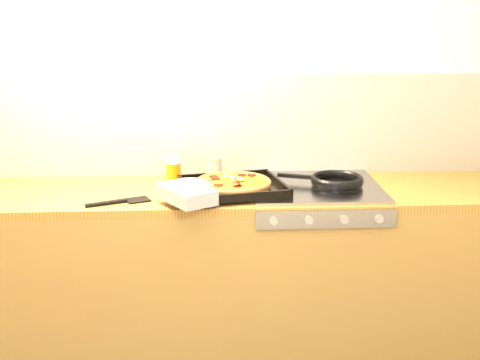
{
  "coord_description": "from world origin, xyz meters",
  "views": [
    {
      "loc": [
        -0.07,
        -1.87,
        1.74
      ],
      "look_at": [
        0.1,
        1.08,
        0.95
      ],
      "focal_mm": 50.0,
      "sensor_mm": 36.0,
      "label": 1
    }
  ],
  "objects": [
    {
      "name": "frying_pan",
      "position": [
        0.54,
        1.08,
        0.94
      ],
      "size": [
        0.43,
        0.31,
        0.04
      ],
      "color": "black",
      "rests_on": "stovetop"
    },
    {
      "name": "wooden_spoon",
      "position": [
        0.12,
        1.3,
        0.91
      ],
      "size": [
        0.29,
        0.11,
        0.02
      ],
      "color": "#AF704A",
      "rests_on": "counter_run"
    },
    {
      "name": "pizza_on_tray",
      "position": [
        0.0,
        0.99,
        0.95
      ],
      "size": [
        0.6,
        0.59,
        0.08
      ],
      "color": "black",
      "rests_on": "stovetop"
    },
    {
      "name": "black_spatula",
      "position": [
        -0.43,
        0.91,
        0.91
      ],
      "size": [
        0.28,
        0.16,
        0.02
      ],
      "color": "black",
      "rests_on": "counter_run"
    },
    {
      "name": "counter_run",
      "position": [
        0.0,
        1.1,
        0.45
      ],
      "size": [
        3.2,
        0.62,
        0.9
      ],
      "color": "brown",
      "rests_on": "ground"
    },
    {
      "name": "room_shell",
      "position": [
        0.0,
        1.39,
        1.15
      ],
      "size": [
        3.2,
        3.2,
        3.2
      ],
      "color": "white",
      "rests_on": "ground"
    },
    {
      "name": "juice_glass",
      "position": [
        -0.21,
        1.26,
        0.96
      ],
      "size": [
        0.08,
        0.08,
        0.12
      ],
      "color": "#C4630B",
      "rests_on": "counter_run"
    },
    {
      "name": "tomato_can",
      "position": [
        -0.02,
        1.23,
        0.96
      ],
      "size": [
        0.11,
        0.11,
        0.12
      ],
      "color": "#AF0E1D",
      "rests_on": "counter_run"
    },
    {
      "name": "stovetop",
      "position": [
        0.45,
        1.1,
        0.91
      ],
      "size": [
        0.6,
        0.56,
        0.02
      ],
      "primitive_type": "cube",
      "color": "gray",
      "rests_on": "counter_run"
    }
  ]
}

